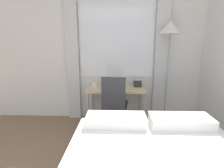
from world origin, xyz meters
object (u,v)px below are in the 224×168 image
Objects in this scene: desk at (116,91)px; desk_chair at (114,101)px; book at (113,86)px; mug at (95,85)px; telephone at (137,84)px; standing_lamp at (170,35)px.

desk is 0.31m from desk_chair.
mug is (-0.32, -0.07, 0.03)m from book.
book is 3.20× the size of mug.
desk is at bearing 8.97° from mug.
mug is at bearing -171.03° from desk.
desk is at bearing 94.47° from desk_chair.
mug is at bearing -167.46° from book.
telephone is at bearing 7.92° from book.
book is at bearing 12.54° from mug.
desk is 0.10m from book.
mug is (-0.36, 0.23, 0.21)m from desk_chair.
desk_chair is at bearing -158.86° from standing_lamp.
standing_lamp reaches higher than desk_chair.
telephone reaches higher than mug.
mug reaches higher than book.
desk_chair reaches higher than telephone.
mug is (-0.77, -0.13, 0.00)m from telephone.
standing_lamp is 11.34× the size of telephone.
standing_lamp reaches higher than desk.
mug is at bearing 155.18° from desk_chair.
mug is at bearing -170.15° from telephone.
desk is at bearing -169.30° from telephone.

